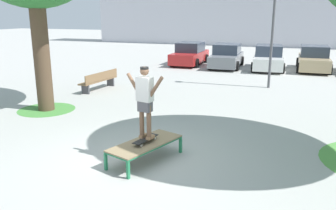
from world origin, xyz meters
TOP-DOWN VIEW (x-y plane):
  - ground_plane at (0.00, 0.00)m, footprint 120.00×120.00m
  - skate_box at (0.26, -0.09)m, footprint 1.30×2.04m
  - skateboard at (0.27, -0.07)m, footprint 0.35×0.82m
  - skater at (0.27, -0.07)m, footprint 1.00×0.34m
  - grass_patch_near_left at (-4.99, 2.75)m, footprint 2.04×2.04m
  - car_red at (-3.64, 15.79)m, footprint 1.98×4.23m
  - car_grey at (-1.02, 15.41)m, footprint 2.07×4.28m
  - car_white at (1.61, 15.42)m, footprint 2.18×4.33m
  - car_tan at (4.23, 15.99)m, footprint 2.01×4.25m
  - park_bench at (-5.02, 6.41)m, footprint 0.61×2.42m
  - light_post at (2.19, 9.67)m, footprint 0.36×0.36m

SIDE VIEW (x-z plane):
  - ground_plane at x=0.00m, z-range 0.00..0.00m
  - grass_patch_near_left at x=-4.99m, z-range 0.00..0.01m
  - skate_box at x=0.26m, z-range 0.18..0.64m
  - park_bench at x=-5.02m, z-range 0.03..0.86m
  - skateboard at x=0.27m, z-range 0.49..0.58m
  - car_red at x=-3.64m, z-range -0.06..1.44m
  - car_grey at x=-1.02m, z-range -0.06..1.44m
  - car_white at x=1.61m, z-range -0.06..1.44m
  - car_tan at x=4.23m, z-range -0.06..1.44m
  - skater at x=0.27m, z-range 0.68..2.38m
  - light_post at x=2.19m, z-range 0.91..6.74m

